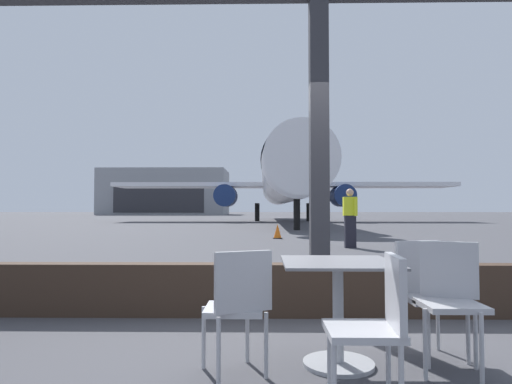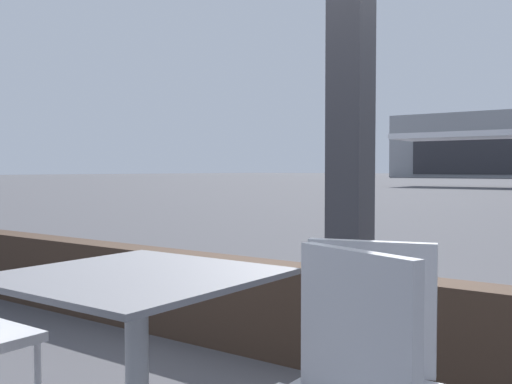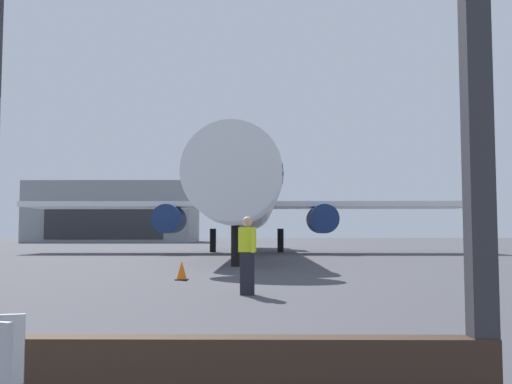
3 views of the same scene
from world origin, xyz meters
TOP-DOWN VIEW (x-y plane):
  - ground_plane at (0.00, 40.00)m, footprint 220.00×220.00m
  - airplane at (1.18, 33.20)m, footprint 30.25×35.43m
  - ground_crew_worker at (1.95, 8.32)m, footprint 0.40×0.50m
  - traffic_cone at (-0.07, 12.32)m, footprint 0.36×0.36m
  - distant_hangar at (-20.07, 83.33)m, footprint 24.08×13.39m

SIDE VIEW (x-z plane):
  - ground_plane at x=0.00m, z-range 0.00..0.00m
  - traffic_cone at x=-0.07m, z-range -0.02..0.54m
  - ground_crew_worker at x=1.95m, z-range 0.03..1.77m
  - airplane at x=1.18m, z-range -1.68..8.83m
  - distant_hangar at x=-20.07m, z-range 0.00..8.83m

